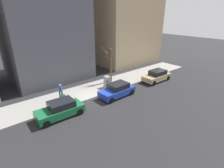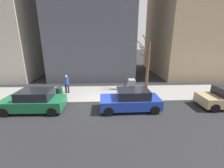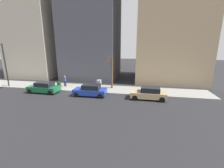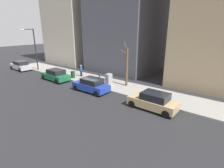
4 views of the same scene
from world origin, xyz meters
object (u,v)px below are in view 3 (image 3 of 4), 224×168
Objects in this scene: bare_tree at (112,72)px; office_tower_left at (172,9)px; trash_bin at (59,85)px; office_tower_right at (36,31)px; parked_car_blue at (90,90)px; parked_car_green at (44,87)px; office_block_center at (91,16)px; utility_box at (99,85)px; pedestrian_near_meter at (65,80)px; streetlamp at (3,62)px; parked_car_tan at (149,93)px; parking_meter at (93,85)px.

office_tower_left is (8.64, -9.12, 10.12)m from bare_tree.
trash_bin is 15.97m from office_tower_right.
parked_car_blue is 6.77m from parked_car_green.
bare_tree is 0.20× the size of office_tower_left.
office_tower_right is at bearing 91.45° from office_block_center.
utility_box is 5.81m from pedestrian_near_meter.
streetlamp is 0.35× the size of office_tower_right.
streetlamp is at bearing -159.50° from pedestrian_near_meter.
parked_car_green is 16.40m from office_block_center.
utility_box is 0.22× the size of streetlamp.
parked_car_tan is at bearing 162.57° from office_tower_left.
parked_car_green is 0.17× the size of office_tower_left.
trash_bin is at bearing 68.56° from parked_car_blue.
office_tower_left reaches higher than parking_meter.
bare_tree is 8.13m from trash_bin.
office_tower_left reaches higher than parked_car_green.
office_block_center is at bearing 43.36° from parked_car_tan.
utility_box is at bearing -70.78° from parked_car_green.
parked_car_tan is at bearing -98.50° from trash_bin.
office_tower_right reaches higher than parking_meter.
office_block_center is at bearing 92.88° from office_tower_left.
streetlamp is 7.22× the size of trash_bin.
office_tower_left is at bearing -46.54° from bare_tree.
parked_car_tan is 0.99× the size of parked_car_blue.
parked_car_blue is at bearing -126.70° from office_tower_right.
pedestrian_near_meter is at bearing -78.17° from streetlamp.
office_block_center reaches higher than parking_meter.
trash_bin is at bearing 166.96° from office_block_center.
streetlamp is 0.27× the size of office_block_center.
parked_car_green is at bearing 124.45° from office_tower_left.
office_tower_left is at bearing -43.40° from parked_car_blue.
parked_car_green is at bearing 87.87° from parked_car_blue.
parked_car_green is 2.28m from trash_bin.
pedestrian_near_meter is (3.17, 12.62, 0.35)m from parked_car_tan.
trash_bin is 0.05× the size of office_tower_right.
office_tower_left is (12.30, -3.86, 11.94)m from parked_car_tan.
office_tower_right reaches higher than utility_box.
streetlamp is 16.77m from office_block_center.
bare_tree is at bearing -113.66° from office_tower_right.
trash_bin is at bearing 102.61° from bare_tree.
utility_box is at bearing -12.12° from parked_car_blue.
bare_tree is 0.22× the size of office_block_center.
utility_box is at bearing 132.86° from office_tower_left.
streetlamp is 28.92m from office_tower_left.
parking_meter is (1.51, -6.54, 0.24)m from parked_car_green.
parking_meter is 0.81× the size of pedestrian_near_meter.
bare_tree is at bearing -77.39° from trash_bin.
bare_tree is 7.52m from pedestrian_near_meter.
streetlamp is at bearing 82.84° from parked_car_blue.
office_tower_left is at bearing -66.54° from streetlamp.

